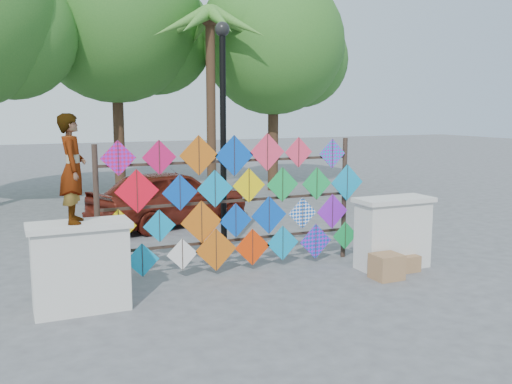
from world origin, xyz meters
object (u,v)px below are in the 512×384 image
at_px(vendor_woman, 73,169).
at_px(sedan, 170,197).
at_px(kite_rack, 238,203).
at_px(lamppost, 223,117).

relative_size(vendor_woman, sedan, 0.37).
height_order(kite_rack, lamppost, lamppost).
height_order(kite_rack, vendor_woman, vendor_woman).
bearing_deg(kite_rack, lamppost, 80.62).
relative_size(kite_rack, sedan, 1.23).
bearing_deg(sedan, vendor_woman, 131.37).
bearing_deg(vendor_woman, lamppost, -44.11).
xyz_separation_m(vendor_woman, lamppost, (3.05, 2.20, 0.66)).
relative_size(kite_rack, vendor_woman, 3.30).
bearing_deg(vendor_woman, sedan, -17.82).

